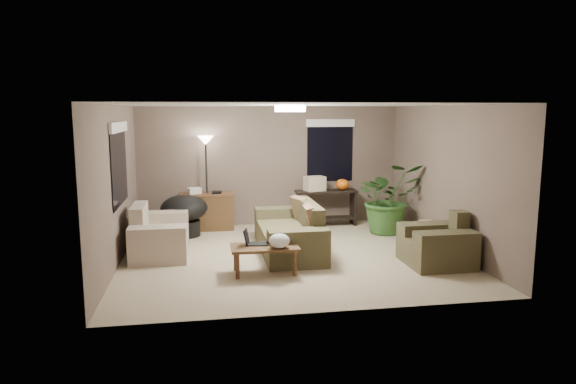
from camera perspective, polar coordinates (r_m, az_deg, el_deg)
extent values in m
plane|color=tan|center=(8.69, 0.22, -7.06)|extent=(5.50, 5.50, 0.00)
plane|color=white|center=(8.36, 0.23, 9.65)|extent=(5.50, 5.50, 0.00)
plane|color=#6A594E|center=(10.89, -2.01, 2.91)|extent=(5.50, 0.00, 5.50)
plane|color=#6A594E|center=(6.02, 4.27, -2.08)|extent=(5.50, 0.00, 5.50)
plane|color=#6A594E|center=(8.42, -18.55, 0.65)|extent=(0.00, 5.00, 5.00)
plane|color=#6A594E|center=(9.30, 17.17, 1.47)|extent=(0.00, 5.00, 5.00)
cube|color=brown|center=(8.88, 0.05, -5.30)|extent=(0.95, 1.48, 0.42)
cube|color=#4B462D|center=(8.86, 2.39, -2.54)|extent=(0.22, 1.48, 0.43)
cube|color=brown|center=(7.98, 1.16, -6.28)|extent=(0.95, 0.36, 0.60)
cube|color=#4D482E|center=(9.75, -0.85, -3.47)|extent=(0.95, 0.36, 0.60)
cube|color=#8C7251|center=(8.41, 2.59, -3.05)|extent=(0.26, 0.46, 0.47)
cube|color=#8C7251|center=(9.27, 1.42, -1.91)|extent=(0.37, 0.50, 0.47)
cube|color=beige|center=(9.04, -13.95, -5.32)|extent=(0.90, 0.88, 0.42)
cube|color=beige|center=(8.98, -16.22, -2.73)|extent=(0.22, 0.88, 0.43)
cube|color=beige|center=(8.42, -14.29, -5.76)|extent=(0.90, 0.36, 0.60)
cube|color=#BEB7A3|center=(9.62, -13.70, -3.90)|extent=(0.90, 0.36, 0.60)
cube|color=#4D482E|center=(8.48, 16.14, -6.37)|extent=(0.95, 0.28, 0.42)
cube|color=brown|center=(8.54, 18.47, -3.43)|extent=(0.22, 0.28, 0.43)
cube|color=brown|center=(8.18, 17.14, -6.32)|extent=(0.95, 0.36, 0.60)
cube|color=brown|center=(8.73, 15.26, -5.27)|extent=(0.95, 0.36, 0.60)
cube|color=brown|center=(7.68, -2.61, -6.15)|extent=(1.00, 0.55, 0.04)
cylinder|color=brown|center=(7.50, -5.63, -8.21)|extent=(0.06, 0.06, 0.38)
cylinder|color=brown|center=(7.60, 0.75, -7.93)|extent=(0.06, 0.06, 0.38)
cylinder|color=brown|center=(7.89, -5.84, -7.35)|extent=(0.06, 0.06, 0.38)
cylinder|color=brown|center=(7.98, 0.24, -7.11)|extent=(0.06, 0.06, 0.38)
cube|color=black|center=(7.75, -3.44, -5.78)|extent=(0.36, 0.27, 0.02)
cube|color=black|center=(7.71, -4.64, -4.97)|extent=(0.12, 0.24, 0.22)
ellipsoid|color=white|center=(7.52, -0.96, -5.45)|extent=(0.34, 0.31, 0.21)
cube|color=brown|center=(10.61, -8.94, -2.25)|extent=(1.05, 0.45, 0.71)
cube|color=brown|center=(10.55, -8.99, -0.25)|extent=(1.10, 0.50, 0.04)
cube|color=silver|center=(10.53, -10.36, 0.14)|extent=(0.30, 0.27, 0.12)
cube|color=black|center=(10.49, -7.90, -0.05)|extent=(0.20, 0.24, 0.04)
cube|color=black|center=(10.84, 4.26, 0.09)|extent=(1.30, 0.40, 0.04)
cube|color=black|center=(10.78, 1.14, -1.96)|extent=(0.05, 0.38, 0.71)
cube|color=black|center=(11.06, 7.26, -1.75)|extent=(0.05, 0.38, 0.71)
cube|color=black|center=(10.95, 4.23, -2.91)|extent=(1.25, 0.36, 0.03)
ellipsoid|color=orange|center=(10.91, 6.06, 0.84)|extent=(0.35, 0.35, 0.23)
cube|color=beige|center=(10.76, 2.98, 0.95)|extent=(0.46, 0.38, 0.30)
cylinder|color=black|center=(10.19, -11.41, -3.97)|extent=(0.60, 0.60, 0.30)
ellipsoid|color=black|center=(10.11, -11.48, -1.76)|extent=(1.17, 1.17, 0.50)
cylinder|color=black|center=(10.72, -8.90, -4.02)|extent=(0.28, 0.28, 0.02)
cylinder|color=black|center=(10.55, -9.02, 0.69)|extent=(0.04, 0.04, 1.78)
cone|color=white|center=(10.46, -9.14, 5.68)|extent=(0.32, 0.32, 0.18)
cylinder|color=white|center=(8.36, 0.23, 9.24)|extent=(0.50, 0.50, 0.10)
imported|color=#2D5923|center=(10.35, 11.05, -1.50)|extent=(1.27, 1.41, 1.10)
cube|color=tan|center=(9.43, 15.05, -5.99)|extent=(0.32, 0.32, 0.03)
cylinder|color=tan|center=(9.38, 15.11, -4.60)|extent=(0.12, 0.12, 0.44)
cube|color=tan|center=(9.33, 15.17, -3.20)|extent=(0.22, 0.22, 0.03)
cube|color=black|center=(8.68, -18.25, 2.90)|extent=(0.01, 1.50, 1.30)
cube|color=white|center=(8.64, -18.31, 6.86)|extent=(0.05, 1.56, 0.16)
cube|color=black|center=(11.09, 4.68, 4.55)|extent=(1.00, 0.01, 1.30)
cube|color=white|center=(11.04, 4.75, 7.65)|extent=(1.06, 0.05, 0.16)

